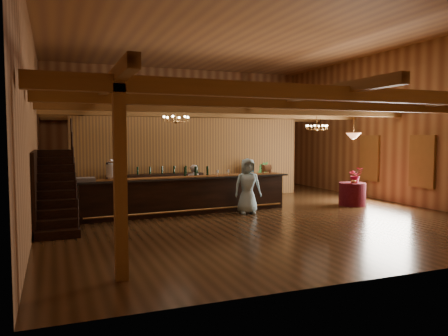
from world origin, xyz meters
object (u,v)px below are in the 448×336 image
object	(u,v)px
tasting_bar	(187,195)
chandelier_right	(317,127)
pendant_lamp	(353,136)
backbar_shelf	(156,188)
guest	(248,186)
chandelier_left	(176,119)
round_table	(352,194)
beverage_dispenser	(111,170)
bartender	(193,187)
floor_plant	(259,179)
staff_second	(110,188)
raffle_drum	(267,168)

from	to	relation	value
tasting_bar	chandelier_right	world-z (taller)	chandelier_right
tasting_bar	chandelier_right	distance (m)	6.00
tasting_bar	pendant_lamp	xyz separation A→B (m)	(5.75, -0.56, 1.83)
backbar_shelf	guest	bearing A→B (deg)	-66.48
backbar_shelf	chandelier_left	size ratio (longest dim) A/B	4.47
round_table	chandelier_left	bearing A→B (deg)	170.98
beverage_dispenser	tasting_bar	bearing A→B (deg)	2.87
tasting_bar	beverage_dispenser	size ratio (longest dim) A/B	11.43
round_table	bartender	xyz separation A→B (m)	(-5.32, 1.36, 0.34)
chandelier_left	floor_plant	size ratio (longest dim) A/B	0.58
beverage_dispenser	pendant_lamp	distance (m)	8.13
guest	pendant_lamp	bearing A→B (deg)	11.12
round_table	guest	bearing A→B (deg)	-177.83
chandelier_right	staff_second	bearing A→B (deg)	-176.75
pendant_lamp	bartender	world-z (taller)	pendant_lamp
chandelier_right	backbar_shelf	bearing A→B (deg)	163.63
guest	beverage_dispenser	bearing A→B (deg)	-179.46
backbar_shelf	staff_second	distance (m)	2.89
backbar_shelf	pendant_lamp	size ratio (longest dim) A/B	3.97
raffle_drum	chandelier_right	size ratio (longest dim) A/B	0.43
staff_second	pendant_lamp	bearing A→B (deg)	156.49
chandelier_left	chandelier_right	xyz separation A→B (m)	(5.70, 0.85, -0.20)
backbar_shelf	pendant_lamp	bearing A→B (deg)	-35.54
staff_second	backbar_shelf	bearing A→B (deg)	-145.92
bartender	guest	size ratio (longest dim) A/B	0.85
guest	bartender	bearing A→B (deg)	139.18
guest	round_table	bearing A→B (deg)	11.12
round_table	chandelier_right	bearing A→B (deg)	99.16
raffle_drum	chandelier_right	distance (m)	3.21
raffle_drum	chandelier_right	xyz separation A→B (m)	(2.66, 1.09, 1.42)
raffle_drum	chandelier_right	bearing A→B (deg)	22.22
round_table	raffle_drum	bearing A→B (deg)	166.44
chandelier_right	guest	xyz separation A→B (m)	(-3.75, -1.95, -1.87)
tasting_bar	chandelier_right	bearing A→B (deg)	8.56
raffle_drum	chandelier_left	world-z (taller)	chandelier_left
raffle_drum	bartender	world-z (taller)	bartender
round_table	bartender	size ratio (longest dim) A/B	0.62
chandelier_left	bartender	world-z (taller)	chandelier_left
pendant_lamp	tasting_bar	bearing A→B (deg)	174.47
chandelier_left	staff_second	bearing A→B (deg)	168.42
tasting_bar	chandelier_left	distance (m)	2.39
bartender	staff_second	world-z (taller)	staff_second
guest	chandelier_left	bearing A→B (deg)	159.47
raffle_drum	pendant_lamp	xyz separation A→B (m)	(2.95, -0.71, 1.09)
raffle_drum	staff_second	size ratio (longest dim) A/B	0.21
beverage_dispenser	staff_second	xyz separation A→B (m)	(0.06, 0.92, -0.61)
bartender	staff_second	xyz separation A→B (m)	(-2.68, 0.00, 0.08)
beverage_dispenser	pendant_lamp	bearing A→B (deg)	-3.13
backbar_shelf	staff_second	bearing A→B (deg)	-137.66
pendant_lamp	bartender	size ratio (longest dim) A/B	0.62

